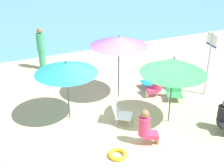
{
  "coord_description": "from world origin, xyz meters",
  "views": [
    {
      "loc": [
        -3.39,
        -6.81,
        4.82
      ],
      "look_at": [
        0.06,
        0.82,
        0.7
      ],
      "focal_mm": 48.89,
      "sensor_mm": 36.0,
      "label": 1
    }
  ],
  "objects_px": {
    "person_d": "(156,83)",
    "swim_ring": "(117,154)",
    "person_a": "(41,49)",
    "umbrella_green": "(174,66)",
    "beach_chair_c": "(174,91)",
    "beach_chair_b": "(152,80)",
    "umbrella_purple": "(119,41)",
    "person_b": "(146,127)",
    "warning_sign": "(210,54)",
    "umbrella_teal": "(66,68)",
    "beach_chair_a": "(120,112)"
  },
  "relations": [
    {
      "from": "umbrella_green",
      "to": "umbrella_teal",
      "type": "relative_size",
      "value": 1.12
    },
    {
      "from": "beach_chair_a",
      "to": "swim_ring",
      "type": "distance_m",
      "value": 1.52
    },
    {
      "from": "person_b",
      "to": "swim_ring",
      "type": "height_order",
      "value": "person_b"
    },
    {
      "from": "person_a",
      "to": "person_b",
      "type": "relative_size",
      "value": 1.67
    },
    {
      "from": "person_d",
      "to": "swim_ring",
      "type": "bearing_deg",
      "value": 54.84
    },
    {
      "from": "beach_chair_a",
      "to": "beach_chair_c",
      "type": "height_order",
      "value": "beach_chair_a"
    },
    {
      "from": "umbrella_teal",
      "to": "swim_ring",
      "type": "bearing_deg",
      "value": -76.09
    },
    {
      "from": "beach_chair_b",
      "to": "person_d",
      "type": "distance_m",
      "value": 0.62
    },
    {
      "from": "person_a",
      "to": "umbrella_purple",
      "type": "bearing_deg",
      "value": 106.07
    },
    {
      "from": "umbrella_green",
      "to": "warning_sign",
      "type": "xyz_separation_m",
      "value": [
        2.03,
        0.9,
        -0.3
      ]
    },
    {
      "from": "umbrella_green",
      "to": "warning_sign",
      "type": "distance_m",
      "value": 2.24
    },
    {
      "from": "person_a",
      "to": "swim_ring",
      "type": "height_order",
      "value": "person_a"
    },
    {
      "from": "umbrella_purple",
      "to": "person_d",
      "type": "bearing_deg",
      "value": -21.67
    },
    {
      "from": "umbrella_teal",
      "to": "warning_sign",
      "type": "height_order",
      "value": "warning_sign"
    },
    {
      "from": "umbrella_purple",
      "to": "beach_chair_b",
      "type": "xyz_separation_m",
      "value": [
        1.35,
        0.11,
        -1.61
      ]
    },
    {
      "from": "person_b",
      "to": "warning_sign",
      "type": "distance_m",
      "value": 3.62
    },
    {
      "from": "umbrella_green",
      "to": "swim_ring",
      "type": "height_order",
      "value": "umbrella_green"
    },
    {
      "from": "beach_chair_b",
      "to": "warning_sign",
      "type": "distance_m",
      "value": 2.1
    },
    {
      "from": "umbrella_teal",
      "to": "beach_chair_c",
      "type": "height_order",
      "value": "umbrella_teal"
    },
    {
      "from": "beach_chair_c",
      "to": "person_a",
      "type": "distance_m",
      "value": 5.39
    },
    {
      "from": "umbrella_teal",
      "to": "beach_chair_a",
      "type": "bearing_deg",
      "value": -34.09
    },
    {
      "from": "umbrella_teal",
      "to": "warning_sign",
      "type": "relative_size",
      "value": 0.83
    },
    {
      "from": "person_d",
      "to": "warning_sign",
      "type": "relative_size",
      "value": 0.43
    },
    {
      "from": "umbrella_teal",
      "to": "warning_sign",
      "type": "bearing_deg",
      "value": -5.8
    },
    {
      "from": "umbrella_green",
      "to": "person_d",
      "type": "xyz_separation_m",
      "value": [
        0.48,
        1.47,
        -1.27
      ]
    },
    {
      "from": "person_b",
      "to": "swim_ring",
      "type": "relative_size",
      "value": 2.15
    },
    {
      "from": "umbrella_green",
      "to": "beach_chair_c",
      "type": "bearing_deg",
      "value": 49.19
    },
    {
      "from": "umbrella_purple",
      "to": "warning_sign",
      "type": "height_order",
      "value": "warning_sign"
    },
    {
      "from": "person_a",
      "to": "umbrella_teal",
      "type": "bearing_deg",
      "value": 76.92
    },
    {
      "from": "person_a",
      "to": "person_b",
      "type": "bearing_deg",
      "value": 90.95
    },
    {
      "from": "umbrella_green",
      "to": "beach_chair_c",
      "type": "height_order",
      "value": "umbrella_green"
    },
    {
      "from": "umbrella_teal",
      "to": "person_b",
      "type": "height_order",
      "value": "umbrella_teal"
    },
    {
      "from": "umbrella_purple",
      "to": "swim_ring",
      "type": "height_order",
      "value": "umbrella_purple"
    },
    {
      "from": "umbrella_teal",
      "to": "beach_chair_a",
      "type": "xyz_separation_m",
      "value": [
        1.23,
        -0.83,
        -1.25
      ]
    },
    {
      "from": "umbrella_purple",
      "to": "beach_chair_c",
      "type": "relative_size",
      "value": 3.09
    },
    {
      "from": "swim_ring",
      "to": "umbrella_teal",
      "type": "bearing_deg",
      "value": 103.91
    },
    {
      "from": "umbrella_purple",
      "to": "beach_chair_c",
      "type": "bearing_deg",
      "value": -29.25
    },
    {
      "from": "umbrella_green",
      "to": "beach_chair_a",
      "type": "bearing_deg",
      "value": 157.64
    },
    {
      "from": "person_a",
      "to": "person_b",
      "type": "distance_m",
      "value": 6.04
    },
    {
      "from": "warning_sign",
      "to": "beach_chair_b",
      "type": "bearing_deg",
      "value": 147.51
    },
    {
      "from": "person_d",
      "to": "beach_chair_b",
      "type": "bearing_deg",
      "value": -97.99
    },
    {
      "from": "warning_sign",
      "to": "person_d",
      "type": "bearing_deg",
      "value": 167.42
    },
    {
      "from": "person_a",
      "to": "person_d",
      "type": "xyz_separation_m",
      "value": [
        2.87,
        -3.79,
        -0.39
      ]
    },
    {
      "from": "umbrella_teal",
      "to": "beach_chair_b",
      "type": "xyz_separation_m",
      "value": [
        3.2,
        0.67,
        -1.29
      ]
    },
    {
      "from": "beach_chair_c",
      "to": "person_a",
      "type": "height_order",
      "value": "person_a"
    },
    {
      "from": "beach_chair_b",
      "to": "warning_sign",
      "type": "bearing_deg",
      "value": 144.8
    },
    {
      "from": "umbrella_green",
      "to": "umbrella_teal",
      "type": "height_order",
      "value": "umbrella_green"
    },
    {
      "from": "umbrella_teal",
      "to": "umbrella_purple",
      "type": "relative_size",
      "value": 0.85
    },
    {
      "from": "beach_chair_a",
      "to": "person_d",
      "type": "height_order",
      "value": "person_d"
    },
    {
      "from": "beach_chair_b",
      "to": "swim_ring",
      "type": "bearing_deg",
      "value": 51.52
    }
  ]
}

